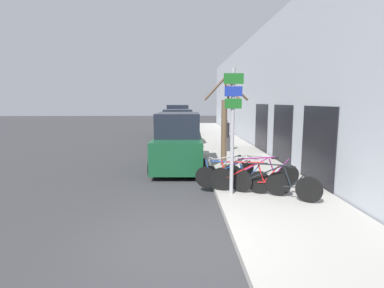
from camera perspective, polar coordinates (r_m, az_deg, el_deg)
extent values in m
plane|color=#333335|center=(16.71, -2.20, -1.13)|extent=(80.00, 80.00, 0.00)
cube|color=#9E9B93|center=(19.64, 5.40, 0.45)|extent=(3.20, 32.00, 0.15)
cube|color=#B2B7C1|center=(19.79, 10.63, 9.62)|extent=(0.20, 32.00, 6.50)
cube|color=black|center=(10.01, 22.77, -0.20)|extent=(0.03, 2.23, 2.39)
cube|color=black|center=(13.02, 16.74, 1.87)|extent=(0.03, 2.23, 2.39)
cube|color=black|center=(16.13, 13.00, 3.15)|extent=(0.03, 2.23, 2.39)
cylinder|color=#939399|center=(8.13, 7.69, 2.19)|extent=(0.10, 0.10, 3.41)
cube|color=#19591E|center=(8.05, 7.96, 12.24)|extent=(0.52, 0.02, 0.27)
cube|color=navy|center=(8.03, 7.91, 9.92)|extent=(0.47, 0.02, 0.26)
cube|color=#19591E|center=(8.03, 7.87, 7.64)|extent=(0.45, 0.02, 0.26)
cylinder|color=black|center=(8.56, 9.24, -6.88)|extent=(0.59, 0.38, 0.67)
cylinder|color=black|center=(8.15, 21.39, -8.13)|extent=(0.59, 0.38, 0.67)
cylinder|color=black|center=(8.29, 13.71, -5.31)|extent=(0.88, 0.56, 0.55)
cylinder|color=black|center=(8.22, 14.38, -3.78)|extent=(1.02, 0.65, 0.09)
cylinder|color=black|center=(8.16, 17.70, -5.86)|extent=(0.20, 0.14, 0.48)
cylinder|color=black|center=(8.19, 19.19, -7.76)|extent=(0.56, 0.36, 0.08)
cylinder|color=black|center=(8.11, 19.90, -6.23)|extent=(0.42, 0.27, 0.54)
cylinder|color=black|center=(8.47, 9.86, -5.09)|extent=(0.20, 0.14, 0.58)
cube|color=black|center=(8.09, 18.41, -4.17)|extent=(0.21, 0.17, 0.04)
cylinder|color=#99999E|center=(8.38, 10.49, -3.26)|extent=(0.25, 0.39, 0.02)
cylinder|color=black|center=(8.66, 5.59, -6.67)|extent=(0.63, 0.27, 0.66)
cylinder|color=black|center=(8.45, 16.12, -7.33)|extent=(0.63, 0.27, 0.66)
cylinder|color=red|center=(8.47, 9.52, -4.94)|extent=(0.84, 0.35, 0.54)
cylinder|color=red|center=(8.41, 10.09, -3.44)|extent=(0.97, 0.40, 0.09)
cylinder|color=red|center=(8.41, 12.97, -5.31)|extent=(0.19, 0.10, 0.48)
cylinder|color=red|center=(8.46, 14.25, -7.07)|extent=(0.53, 0.23, 0.08)
cylinder|color=red|center=(8.40, 14.84, -5.57)|extent=(0.40, 0.18, 0.53)
cylinder|color=red|center=(8.57, 6.13, -4.89)|extent=(0.19, 0.10, 0.57)
cube|color=black|center=(8.35, 13.56, -3.66)|extent=(0.22, 0.15, 0.04)
cylinder|color=#99999E|center=(8.50, 6.68, -3.08)|extent=(0.18, 0.42, 0.02)
cylinder|color=black|center=(8.88, 2.59, -6.35)|extent=(0.60, 0.29, 0.64)
cylinder|color=black|center=(8.53, 12.69, -7.16)|extent=(0.60, 0.29, 0.64)
cylinder|color=#1E4799|center=(8.65, 6.30, -4.78)|extent=(0.82, 0.38, 0.52)
cylinder|color=#1E4799|center=(8.58, 6.83, -3.37)|extent=(0.95, 0.44, 0.08)
cylinder|color=#1E4799|center=(8.54, 9.61, -5.17)|extent=(0.19, 0.11, 0.46)
cylinder|color=#1E4799|center=(8.56, 10.87, -6.87)|extent=(0.52, 0.25, 0.08)
cylinder|color=#1E4799|center=(8.50, 11.43, -5.46)|extent=(0.39, 0.19, 0.51)
cylinder|color=#1E4799|center=(8.79, 3.09, -4.68)|extent=(0.19, 0.10, 0.55)
cube|color=black|center=(8.47, 10.17, -3.61)|extent=(0.22, 0.15, 0.04)
cylinder|color=#99999E|center=(8.71, 3.59, -2.99)|extent=(0.20, 0.41, 0.02)
cylinder|color=black|center=(9.10, 7.60, -6.01)|extent=(0.65, 0.04, 0.65)
cylinder|color=black|center=(9.53, 17.85, -5.68)|extent=(0.65, 0.04, 0.65)
cylinder|color=#8C1E72|center=(9.16, 11.61, -4.07)|extent=(0.96, 0.04, 0.54)
cylinder|color=#8C1E72|center=(9.13, 12.18, -2.65)|extent=(1.11, 0.04, 0.08)
cylinder|color=#8C1E72|center=(9.31, 14.95, -4.13)|extent=(0.21, 0.04, 0.47)
cylinder|color=#8C1E72|center=(9.43, 16.14, -5.60)|extent=(0.60, 0.03, 0.08)
cylinder|color=#8C1E72|center=(9.41, 16.69, -4.23)|extent=(0.45, 0.03, 0.52)
cylinder|color=#8C1E72|center=(9.05, 8.17, -4.29)|extent=(0.20, 0.03, 0.56)
cube|color=black|center=(9.29, 15.51, -2.62)|extent=(0.20, 0.08, 0.04)
cylinder|color=#99999E|center=(9.01, 8.74, -2.55)|extent=(0.02, 0.44, 0.02)
cylinder|color=black|center=(9.16, 3.22, -6.00)|extent=(0.54, 0.34, 0.61)
cylinder|color=black|center=(10.11, 10.36, -4.77)|extent=(0.54, 0.34, 0.61)
cylinder|color=#B7B7BC|center=(9.44, 6.09, -3.86)|extent=(0.77, 0.47, 0.50)
cylinder|color=#B7B7BC|center=(9.44, 6.48, -2.55)|extent=(0.88, 0.54, 0.08)
cylinder|color=#B7B7BC|center=(9.75, 8.40, -3.65)|extent=(0.18, 0.13, 0.44)
cylinder|color=#B7B7BC|center=(9.93, 9.22, -4.84)|extent=(0.48, 0.30, 0.07)
cylinder|color=#B7B7BC|center=(9.93, 9.58, -3.59)|extent=(0.37, 0.23, 0.49)
cylinder|color=#B7B7BC|center=(9.14, 3.63, -4.37)|extent=(0.18, 0.12, 0.53)
cube|color=black|center=(9.76, 8.77, -2.26)|extent=(0.21, 0.17, 0.04)
cylinder|color=#99999E|center=(9.14, 4.03, -2.73)|extent=(0.24, 0.39, 0.02)
cube|color=#144728|center=(12.21, -2.59, -1.03)|extent=(1.99, 4.70, 1.14)
cube|color=black|center=(11.90, -2.66, 3.73)|extent=(1.73, 2.47, 0.92)
cylinder|color=black|center=(13.76, -6.15, -1.82)|extent=(0.24, 0.65, 0.64)
cylinder|color=black|center=(13.69, 1.51, -1.83)|extent=(0.24, 0.65, 0.64)
cylinder|color=black|center=(10.96, -7.70, -4.42)|extent=(0.24, 0.65, 0.64)
cylinder|color=black|center=(10.87, 1.96, -4.45)|extent=(0.24, 0.65, 0.64)
cube|color=gray|center=(18.06, -2.78, 2.02)|extent=(1.91, 4.39, 1.19)
cube|color=black|center=(17.81, -2.80, 5.22)|extent=(1.69, 2.29, 0.85)
cylinder|color=black|center=(19.47, -5.50, 1.10)|extent=(0.23, 0.64, 0.63)
cylinder|color=black|center=(19.48, -0.09, 1.14)|extent=(0.23, 0.64, 0.63)
cylinder|color=black|center=(16.79, -5.87, -0.03)|extent=(0.23, 0.64, 0.63)
cylinder|color=black|center=(16.81, 0.40, 0.02)|extent=(0.23, 0.64, 0.63)
cube|color=black|center=(23.66, -2.88, 3.72)|extent=(2.04, 4.36, 1.38)
cube|color=black|center=(23.43, -2.88, 6.41)|extent=(1.74, 2.31, 0.85)
cylinder|color=black|center=(25.00, -5.07, 2.68)|extent=(0.26, 0.67, 0.66)
cylinder|color=black|center=(25.08, -0.97, 2.73)|extent=(0.26, 0.67, 0.66)
cylinder|color=black|center=(22.37, -5.00, 2.05)|extent=(0.26, 0.67, 0.66)
cylinder|color=black|center=(22.45, -0.43, 2.10)|extent=(0.26, 0.67, 0.66)
cylinder|color=#333338|center=(15.45, 6.95, 0.14)|extent=(0.15, 0.15, 0.81)
cylinder|color=#333338|center=(15.45, 5.88, 0.16)|extent=(0.15, 0.15, 0.81)
cylinder|color=#26262D|center=(15.37, 6.45, 2.85)|extent=(0.37, 0.37, 0.64)
sphere|color=tan|center=(15.33, 6.48, 4.46)|extent=(0.22, 0.22, 0.22)
cylinder|color=brown|center=(11.36, 6.11, 1.82)|extent=(0.22, 0.22, 2.59)
cylinder|color=brown|center=(11.64, 6.65, 10.31)|extent=(0.37, 0.74, 0.85)
cylinder|color=brown|center=(11.15, 7.69, 9.98)|extent=(0.61, 0.49, 0.69)
cylinder|color=brown|center=(11.37, 4.35, 10.41)|extent=(0.80, 0.32, 0.86)
cylinder|color=brown|center=(11.48, 8.46, 10.28)|extent=(0.99, 0.31, 0.85)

